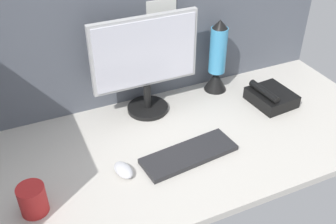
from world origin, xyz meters
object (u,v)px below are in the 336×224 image
at_px(mug_red_plastic, 33,200).
at_px(desk_phone, 271,97).
at_px(monitor, 146,61).
at_px(lava_lamp, 217,62).
at_px(keyboard, 189,154).
at_px(mouse, 124,170).

height_order(mug_red_plastic, desk_phone, mug_red_plastic).
bearing_deg(monitor, desk_phone, -19.12).
bearing_deg(lava_lamp, keyboard, -130.97).
height_order(monitor, mug_red_plastic, monitor).
bearing_deg(mug_red_plastic, mouse, 8.22).
xyz_separation_m(mouse, mug_red_plastic, (-0.32, -0.05, 0.04)).
bearing_deg(monitor, mouse, -123.62).
height_order(keyboard, mug_red_plastic, mug_red_plastic).
xyz_separation_m(monitor, mouse, (-0.23, -0.35, -0.22)).
relative_size(keyboard, mug_red_plastic, 3.55).
bearing_deg(mouse, mug_red_plastic, 175.81).
bearing_deg(mouse, keyboard, -15.49).
xyz_separation_m(monitor, desk_phone, (0.53, -0.18, -0.21)).
relative_size(mouse, lava_lamp, 0.27).
distance_m(mug_red_plastic, lava_lamp, 1.00).
bearing_deg(desk_phone, mug_red_plastic, -169.04).
bearing_deg(lava_lamp, mouse, -147.97).
bearing_deg(mouse, monitor, 43.96).
relative_size(lava_lamp, desk_phone, 1.72).
height_order(keyboard, desk_phone, desk_phone).
distance_m(mouse, mug_red_plastic, 0.32).
height_order(monitor, mouse, monitor).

